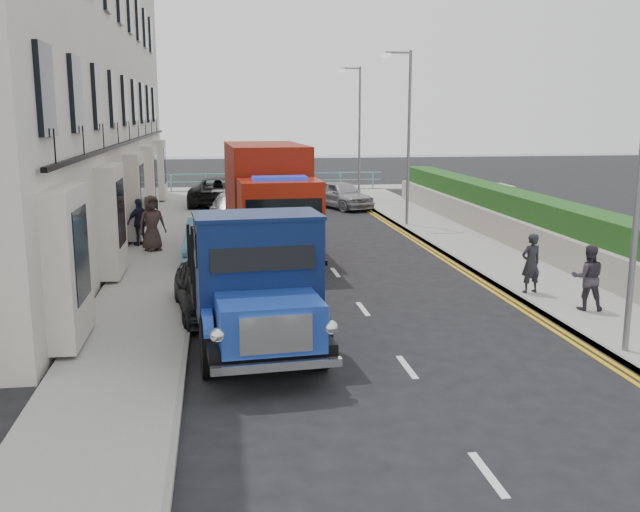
{
  "coord_description": "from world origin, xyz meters",
  "views": [
    {
      "loc": [
        -3.36,
        -14.05,
        4.58
      ],
      "look_at": [
        -1.09,
        1.61,
        1.4
      ],
      "focal_mm": 40.0,
      "sensor_mm": 36.0,
      "label": 1
    }
  ],
  "objects_px": {
    "red_lorry": "(268,198)",
    "bedford_lorry": "(257,292)",
    "pedestrian_east_near": "(531,263)",
    "parked_car_front": "(209,288)",
    "lamp_far": "(357,124)",
    "lamp_near": "(637,146)",
    "lamp_mid": "(406,128)"
  },
  "relations": [
    {
      "from": "lamp_near",
      "to": "red_lorry",
      "type": "relative_size",
      "value": 1.0
    },
    {
      "from": "bedford_lorry",
      "to": "parked_car_front",
      "type": "xyz_separation_m",
      "value": [
        -0.94,
        2.99,
        -0.63
      ]
    },
    {
      "from": "red_lorry",
      "to": "bedford_lorry",
      "type": "bearing_deg",
      "value": -98.1
    },
    {
      "from": "pedestrian_east_near",
      "to": "parked_car_front",
      "type": "bearing_deg",
      "value": -10.16
    },
    {
      "from": "lamp_far",
      "to": "red_lorry",
      "type": "distance_m",
      "value": 16.65
    },
    {
      "from": "bedford_lorry",
      "to": "red_lorry",
      "type": "distance_m",
      "value": 9.56
    },
    {
      "from": "lamp_mid",
      "to": "parked_car_front",
      "type": "bearing_deg",
      "value": -123.12
    },
    {
      "from": "lamp_mid",
      "to": "pedestrian_east_near",
      "type": "bearing_deg",
      "value": -88.89
    },
    {
      "from": "lamp_far",
      "to": "lamp_near",
      "type": "bearing_deg",
      "value": -90.0
    },
    {
      "from": "lamp_far",
      "to": "bedford_lorry",
      "type": "height_order",
      "value": "lamp_far"
    },
    {
      "from": "lamp_near",
      "to": "lamp_far",
      "type": "xyz_separation_m",
      "value": [
        0.0,
        26.0,
        0.0
      ]
    },
    {
      "from": "pedestrian_east_near",
      "to": "lamp_near",
      "type": "bearing_deg",
      "value": 73.96
    },
    {
      "from": "parked_car_front",
      "to": "lamp_near",
      "type": "bearing_deg",
      "value": -34.9
    },
    {
      "from": "lamp_near",
      "to": "red_lorry",
      "type": "distance_m",
      "value": 12.3
    },
    {
      "from": "lamp_near",
      "to": "bedford_lorry",
      "type": "height_order",
      "value": "lamp_near"
    },
    {
      "from": "lamp_near",
      "to": "parked_car_front",
      "type": "bearing_deg",
      "value": 152.33
    },
    {
      "from": "red_lorry",
      "to": "pedestrian_east_near",
      "type": "height_order",
      "value": "red_lorry"
    },
    {
      "from": "lamp_mid",
      "to": "bedford_lorry",
      "type": "distance_m",
      "value": 16.64
    },
    {
      "from": "lamp_far",
      "to": "bedford_lorry",
      "type": "bearing_deg",
      "value": -105.35
    },
    {
      "from": "red_lorry",
      "to": "lamp_far",
      "type": "bearing_deg",
      "value": 66.43
    },
    {
      "from": "lamp_near",
      "to": "bedford_lorry",
      "type": "bearing_deg",
      "value": 171.01
    },
    {
      "from": "red_lorry",
      "to": "parked_car_front",
      "type": "relative_size",
      "value": 1.89
    },
    {
      "from": "parked_car_front",
      "to": "lamp_far",
      "type": "bearing_deg",
      "value": 63.24
    },
    {
      "from": "bedford_lorry",
      "to": "pedestrian_east_near",
      "type": "bearing_deg",
      "value": 21.34
    },
    {
      "from": "lamp_near",
      "to": "lamp_mid",
      "type": "height_order",
      "value": "same"
    },
    {
      "from": "pedestrian_east_near",
      "to": "red_lorry",
      "type": "bearing_deg",
      "value": -57.86
    },
    {
      "from": "lamp_mid",
      "to": "pedestrian_east_near",
      "type": "height_order",
      "value": "lamp_mid"
    },
    {
      "from": "lamp_near",
      "to": "bedford_lorry",
      "type": "xyz_separation_m",
      "value": [
        -6.84,
        1.08,
        -2.74
      ]
    },
    {
      "from": "lamp_near",
      "to": "lamp_far",
      "type": "relative_size",
      "value": 1.0
    },
    {
      "from": "lamp_far",
      "to": "parked_car_front",
      "type": "bearing_deg",
      "value": -109.53
    },
    {
      "from": "lamp_near",
      "to": "lamp_far",
      "type": "bearing_deg",
      "value": 90.0
    },
    {
      "from": "bedford_lorry",
      "to": "parked_car_front",
      "type": "relative_size",
      "value": 1.61
    }
  ]
}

